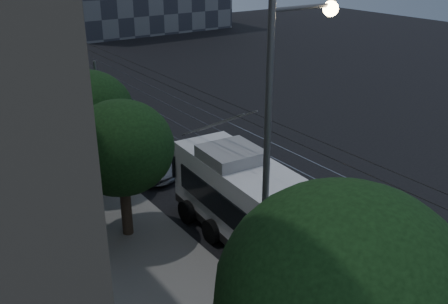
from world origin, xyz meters
TOP-DOWN VIEW (x-y plane):
  - ground at (0.00, 0.00)m, footprint 120.00×120.00m
  - sidewalk at (-7.50, 20.00)m, footprint 5.00×90.00m
  - tram_rails at (2.50, 20.00)m, footprint 4.52×90.00m
  - overhead_wires at (-4.97, 20.00)m, footprint 2.23×90.00m
  - trolleybus at (-3.18, -1.46)m, footprint 3.40×12.63m
  - pickup_silver at (-4.01, 8.82)m, footprint 4.13×5.69m
  - car_white_a at (-3.09, 16.40)m, footprint 3.12×4.89m
  - car_white_b at (-2.70, 20.91)m, footprint 2.27×4.81m
  - car_white_c at (-3.85, 27.65)m, footprint 2.74×4.80m
  - car_white_d at (-4.30, 31.64)m, footprint 2.35×4.76m
  - tree_0 at (-7.00, -7.97)m, footprint 5.53×5.53m
  - tree_1 at (-7.00, 3.44)m, footprint 4.18×4.18m
  - tree_2 at (-6.50, 8.41)m, footprint 4.41×4.41m
  - tree_3 at (-6.69, 19.25)m, footprint 5.46×5.46m
  - streetlamp_near at (-5.02, -3.47)m, footprint 2.45×0.44m
  - streetlamp_far at (-5.39, 18.86)m, footprint 2.41×0.44m

SIDE VIEW (x-z plane):
  - ground at x=0.00m, z-range 0.00..0.00m
  - tram_rails at x=2.50m, z-range 0.00..0.02m
  - sidewalk at x=-7.50m, z-range 0.00..0.15m
  - car_white_b at x=-2.70m, z-range 0.00..1.36m
  - pickup_silver at x=-4.01m, z-range 0.00..1.44m
  - car_white_c at x=-3.85m, z-range 0.00..1.50m
  - car_white_a at x=-3.09m, z-range 0.00..1.55m
  - car_white_d at x=-4.30m, z-range 0.00..1.56m
  - trolleybus at x=-3.18m, z-range -1.08..4.54m
  - overhead_wires at x=-4.97m, z-range 0.47..6.47m
  - tree_1 at x=-7.00m, z-range 1.04..6.93m
  - tree_2 at x=-6.50m, z-range 1.00..7.01m
  - tree_3 at x=-6.69m, z-range 0.97..7.84m
  - tree_0 at x=-7.00m, z-range 0.96..7.87m
  - streetlamp_far at x=-5.39m, z-range 1.02..10.97m
  - streetlamp_near at x=-5.02m, z-range 1.03..11.20m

